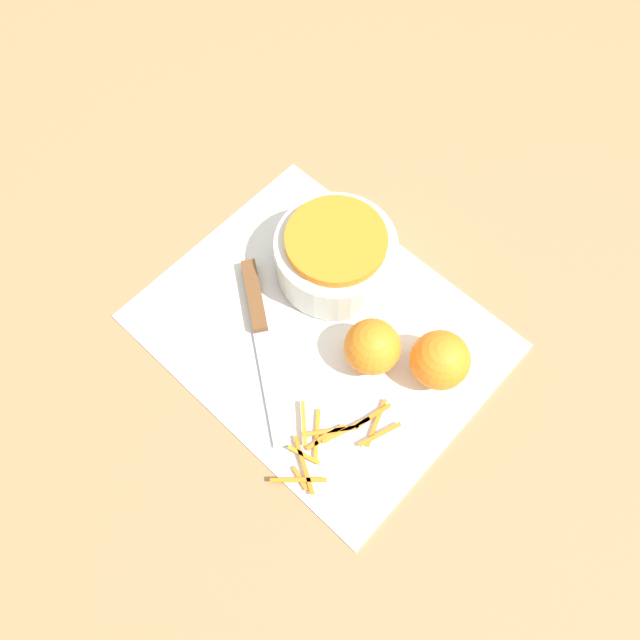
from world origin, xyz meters
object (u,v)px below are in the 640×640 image
bowl_speckled (335,254)px  knife (258,316)px  orange_right (372,347)px  orange_left (440,360)px

bowl_speckled → knife: 0.13m
knife → orange_right: bearing=57.0°
orange_left → orange_right: bearing=-149.6°
bowl_speckled → orange_right: size_ratio=2.26×
knife → orange_left: orange_left is taller
bowl_speckled → orange_right: bowl_speckled is taller
bowl_speckled → orange_left: 0.20m
orange_left → orange_right: (-0.07, -0.04, -0.00)m
knife → orange_left: (0.22, 0.10, 0.03)m
orange_left → orange_right: size_ratio=1.04×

